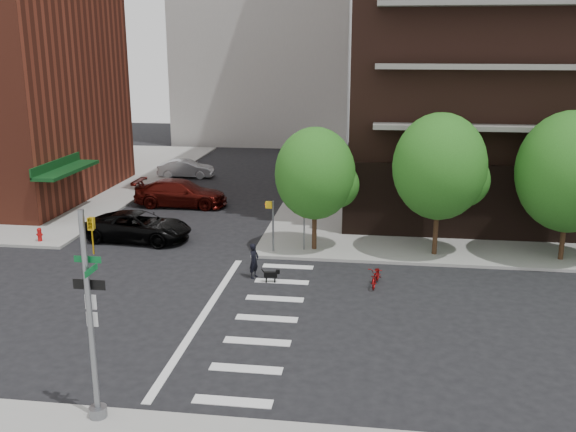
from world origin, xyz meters
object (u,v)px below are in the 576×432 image
Objects in this scene: dog_walker at (254,261)px; parked_car_maroon at (181,193)px; parked_car_black at (139,226)px; scooter at (376,276)px; parked_car_silver at (186,169)px; fire_hydrant at (39,234)px; traffic_signal at (92,333)px.

parked_car_maroon is at bearing 49.78° from dog_walker.
parked_car_black is 3.27× the size of scooter.
scooter is at bearing -106.23° from parked_car_black.
parked_car_silver is (-2.34, 16.61, -0.07)m from parked_car_black.
fire_hydrant is at bearing 167.11° from parked_car_silver.
parked_car_maroon is 3.49× the size of scooter.
parked_car_silver is at bearing 43.63° from dog_walker.
parked_car_silver reaches higher than fire_hydrant.
traffic_signal is 12.20m from dog_walker.
dog_walker is at bearing -174.52° from scooter.
dog_walker reaches higher than parked_car_silver.
traffic_signal is at bearing -170.72° from dog_walker.
parked_car_black is 8.59m from dog_walker.
parked_car_silver is at bearing 13.18° from parked_car_black.
parked_car_black is at bearing 76.27° from dog_walker.
fire_hydrant is 0.17× the size of parked_car_silver.
scooter is (12.65, -4.95, -0.33)m from parked_car_black.
traffic_signal is 34.05m from parked_car_silver.
parked_car_maroon is at bearing 143.17° from scooter.
scooter is (12.65, -12.57, -0.42)m from parked_car_maroon.
parked_car_maroon is at bearing 60.66° from fire_hydrant.
dog_walker reaches higher than parked_car_black.
traffic_signal is 8.20× the size of fire_hydrant.
parked_car_maroon is 17.84m from scooter.
traffic_signal is 14.08m from scooter.
traffic_signal is 3.75× the size of dog_walker.
parked_car_silver is at bearing 102.53° from traffic_signal.
fire_hydrant is 0.13× the size of parked_car_black.
traffic_signal reaches higher than dog_walker.
parked_car_silver is (-2.34, 9.00, -0.16)m from parked_car_maroon.
traffic_signal is at bearing -56.74° from fire_hydrant.
dog_walker is at bearing -15.75° from fire_hydrant.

